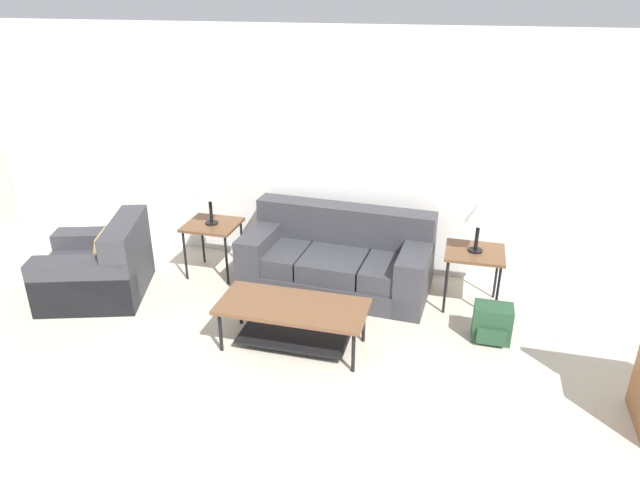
# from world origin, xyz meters

# --- Properties ---
(wall_back) EXTENTS (9.17, 0.06, 2.60)m
(wall_back) POSITION_xyz_m (0.00, 3.65, 1.30)
(wall_back) COLOR white
(wall_back) RESTS_ON ground_plane
(couch) EXTENTS (1.97, 0.99, 0.82)m
(couch) POSITION_xyz_m (-0.12, 3.08, 0.30)
(couch) COLOR #38383D
(couch) RESTS_ON ground_plane
(armchair) EXTENTS (1.22, 1.22, 0.80)m
(armchair) POSITION_xyz_m (-2.45, 2.30, 0.29)
(armchair) COLOR #38383D
(armchair) RESTS_ON ground_plane
(coffee_table) EXTENTS (1.30, 0.58, 0.42)m
(coffee_table) POSITION_xyz_m (-0.24, 1.90, 0.31)
(coffee_table) COLOR brown
(coffee_table) RESTS_ON ground_plane
(side_table_left) EXTENTS (0.56, 0.51, 0.60)m
(side_table_left) POSITION_xyz_m (-1.50, 3.03, 0.54)
(side_table_left) COLOR brown
(side_table_left) RESTS_ON ground_plane
(side_table_right) EXTENTS (0.56, 0.51, 0.60)m
(side_table_right) POSITION_xyz_m (1.25, 3.03, 0.54)
(side_table_right) COLOR brown
(side_table_right) RESTS_ON ground_plane
(table_lamp_left) EXTENTS (0.27, 0.27, 0.52)m
(table_lamp_left) POSITION_xyz_m (-1.50, 3.03, 0.99)
(table_lamp_left) COLOR black
(table_lamp_left) RESTS_ON side_table_left
(table_lamp_right) EXTENTS (0.27, 0.27, 0.52)m
(table_lamp_right) POSITION_xyz_m (1.25, 3.03, 0.99)
(table_lamp_right) COLOR black
(table_lamp_right) RESTS_ON side_table_right
(backpack) EXTENTS (0.34, 0.31, 0.34)m
(backpack) POSITION_xyz_m (1.46, 2.45, 0.17)
(backpack) COLOR #23472D
(backpack) RESTS_ON ground_plane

